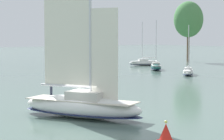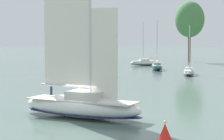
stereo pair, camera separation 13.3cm
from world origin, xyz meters
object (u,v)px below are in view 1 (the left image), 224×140
Objects in this scene: sailboat_moored_mid_channel at (188,72)px; sailboat_moored_far_slip at (144,63)px; sailboat_moored_outer_mooring at (156,67)px; tree_shore_center at (188,20)px; sailboat_main at (82,103)px.

sailboat_moored_far_slip is at bearing 154.22° from sailboat_moored_mid_channel.
sailboat_moored_outer_mooring is at bearing 161.88° from sailboat_moored_mid_channel.
sailboat_moored_far_slip is 12.04m from sailboat_moored_outer_mooring.
tree_shore_center is 1.58× the size of sailboat_moored_outer_mooring.
sailboat_main is 1.74× the size of sailboat_moored_mid_channel.
sailboat_main is at bearing -47.79° from sailboat_moored_far_slip.
tree_shore_center is 1.04× the size of sailboat_main.
tree_shore_center reaches higher than sailboat_moored_outer_mooring.
tree_shore_center is 1.82× the size of sailboat_moored_mid_channel.
sailboat_moored_outer_mooring is (10.10, -6.55, 0.00)m from sailboat_moored_far_slip.
sailboat_moored_far_slip is at bearing 147.01° from sailboat_moored_outer_mooring.
sailboat_moored_far_slip is (-40.01, 44.12, -0.48)m from sailboat_main.
sailboat_moored_far_slip reaches higher than sailboat_moored_mid_channel.
sailboat_moored_outer_mooring is (-10.77, 3.53, 0.08)m from sailboat_moored_mid_channel.
sailboat_moored_mid_channel is (-19.14, 34.04, -0.55)m from sailboat_main.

